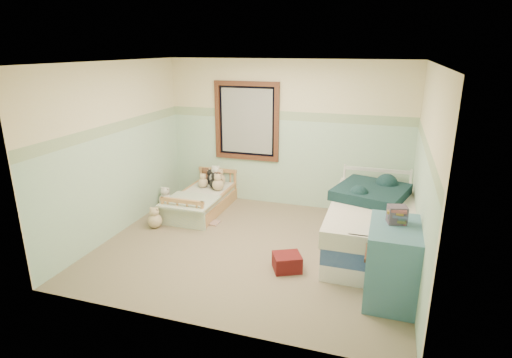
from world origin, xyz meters
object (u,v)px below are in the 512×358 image
(toddler_bed_frame, at_px, (202,205))
(floor_book, at_px, (211,222))
(twin_bed_frame, at_px, (370,241))
(red_pillow, at_px, (287,262))
(dresser, at_px, (392,262))
(plush_floor_cream, at_px, (166,200))
(plush_floor_tan, at_px, (155,221))

(toddler_bed_frame, distance_m, floor_book, 0.60)
(toddler_bed_frame, xyz_separation_m, twin_bed_frame, (2.82, -0.59, 0.01))
(red_pillow, bearing_deg, dresser, -10.03)
(dresser, height_order, floor_book, dresser)
(plush_floor_cream, height_order, floor_book, plush_floor_cream)
(plush_floor_cream, distance_m, twin_bed_frame, 3.54)
(plush_floor_tan, bearing_deg, red_pillow, -15.50)
(plush_floor_cream, bearing_deg, dresser, -23.94)
(plush_floor_tan, bearing_deg, twin_bed_frame, 5.12)
(plush_floor_tan, height_order, floor_book, plush_floor_tan)
(twin_bed_frame, distance_m, red_pillow, 1.32)
(toddler_bed_frame, bearing_deg, dresser, -29.15)
(red_pillow, bearing_deg, floor_book, 145.04)
(plush_floor_cream, relative_size, dresser, 0.28)
(floor_book, bearing_deg, twin_bed_frame, 1.10)
(twin_bed_frame, height_order, red_pillow, twin_bed_frame)
(toddler_bed_frame, distance_m, plush_floor_tan, 0.96)
(plush_floor_cream, distance_m, dresser, 4.13)
(plush_floor_cream, height_order, twin_bed_frame, plush_floor_cream)
(toddler_bed_frame, xyz_separation_m, red_pillow, (1.86, -1.51, 0.01))
(toddler_bed_frame, height_order, floor_book, toddler_bed_frame)
(toddler_bed_frame, height_order, red_pillow, red_pillow)
(twin_bed_frame, relative_size, floor_book, 8.25)
(plush_floor_tan, distance_m, floor_book, 0.87)
(twin_bed_frame, xyz_separation_m, red_pillow, (-0.96, -0.91, -0.01))
(dresser, bearing_deg, red_pillow, 169.97)
(plush_floor_cream, xyz_separation_m, floor_book, (1.04, -0.41, -0.11))
(toddler_bed_frame, relative_size, plush_floor_cream, 6.06)
(toddler_bed_frame, bearing_deg, twin_bed_frame, -11.90)
(plush_floor_tan, height_order, twin_bed_frame, plush_floor_tan)
(red_pillow, distance_m, floor_book, 1.82)
(toddler_bed_frame, height_order, plush_floor_tan, plush_floor_tan)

